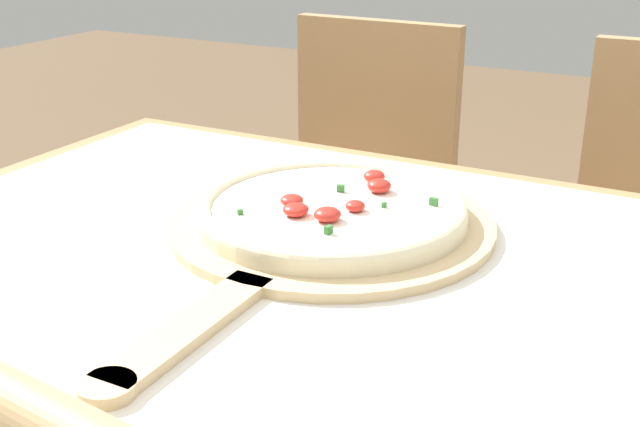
% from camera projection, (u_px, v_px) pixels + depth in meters
% --- Properties ---
extents(dining_table, '(1.21, 0.91, 0.77)m').
position_uv_depth(dining_table, '(316.00, 376.00, 0.90)').
color(dining_table, '#A87F51').
rests_on(dining_table, ground_plane).
extents(towel_cloth, '(1.13, 0.83, 0.00)m').
position_uv_depth(towel_cloth, '(316.00, 281.00, 0.86)').
color(towel_cloth, silver).
rests_on(towel_cloth, dining_table).
extents(pizza_peel, '(0.40, 0.63, 0.01)m').
position_uv_depth(pizza_peel, '(323.00, 230.00, 0.97)').
color(pizza_peel, '#D6B784').
rests_on(pizza_peel, towel_cloth).
extents(pizza, '(0.33, 0.33, 0.04)m').
position_uv_depth(pizza, '(332.00, 209.00, 0.98)').
color(pizza, beige).
rests_on(pizza, pizza_peel).
extents(chair_left, '(0.41, 0.41, 0.91)m').
position_uv_depth(chair_left, '(356.00, 200.00, 1.77)').
color(chair_left, tan).
rests_on(chair_left, ground_plane).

